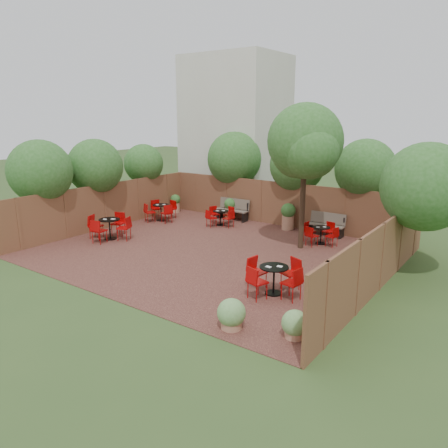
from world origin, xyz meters
The scene contains 13 objects.
ground centered at (0.00, 0.00, 0.00)m, with size 80.00×80.00×0.00m, color #354F23.
courtyard_paving centered at (0.00, 0.00, 0.01)m, with size 12.00×10.00×0.02m, color black.
fence_back centered at (0.00, 5.00, 1.00)m, with size 12.00×0.08×2.00m, color #573120.
fence_left centered at (-6.00, 0.00, 1.00)m, with size 0.08×10.00×2.00m, color #573120.
fence_right centered at (6.00, 0.00, 1.00)m, with size 0.08×10.00×2.00m, color #573120.
neighbour_building centered at (-4.50, 8.00, 4.00)m, with size 5.00×4.00×8.00m, color beige.
overhang_foliage centered at (-1.03, 2.86, 2.76)m, with size 15.91×10.81×2.71m.
courtyard_tree centered at (2.36, 2.34, 3.85)m, with size 2.84×2.75×5.36m.
park_bench_left centered at (-2.32, 4.63, 0.54)m, with size 1.66×0.60×1.01m.
park_bench_right centered at (2.45, 4.63, 0.51)m, with size 1.54×0.52×0.94m.
bistro_tables centered at (-1.24, 0.68, 0.47)m, with size 10.35×6.99×0.96m.
planters centered at (-0.36, 3.71, 0.58)m, with size 11.30×4.60×1.17m.
low_shrubs centered at (4.80, -3.02, 0.36)m, with size 2.18×4.38×0.74m.
Camera 1 is at (9.21, -12.13, 4.94)m, focal length 34.74 mm.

